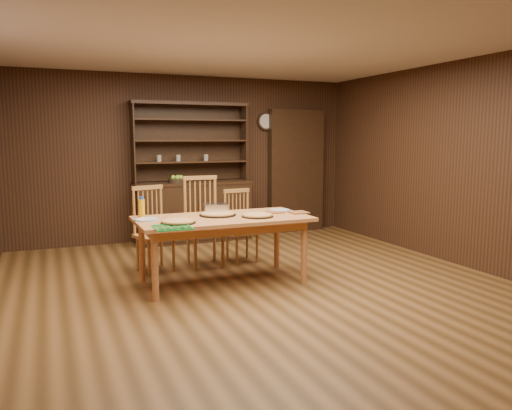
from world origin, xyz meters
name	(u,v)px	position (x,y,z in m)	size (l,w,h in m)	color
floor	(262,288)	(0.00, 0.00, 0.00)	(6.00, 6.00, 0.00)	brown
room_shell	(262,142)	(0.00, 0.00, 1.58)	(6.00, 6.00, 6.00)	silver
china_hutch	(193,203)	(0.00, 2.75, 0.60)	(1.84, 0.52, 2.17)	#321C10
doorway	(296,171)	(1.90, 2.90, 1.05)	(1.00, 0.18, 2.10)	#321C10
wall_clock	(266,121)	(1.35, 2.96, 1.90)	(0.30, 0.05, 0.30)	#321C10
dining_table	(223,224)	(-0.32, 0.38, 0.67)	(1.91, 0.95, 0.75)	#C98646
chair_left	(152,226)	(-0.95, 1.22, 0.55)	(0.52, 0.51, 1.04)	#B67C3E
chair_center	(203,218)	(-0.29, 1.24, 0.61)	(0.47, 0.45, 1.14)	#B67C3E
chair_right	(240,223)	(0.22, 1.26, 0.50)	(0.43, 0.41, 0.95)	#B67C3E
pizza_left	(178,222)	(-0.87, 0.17, 0.77)	(0.36, 0.36, 0.04)	black
pizza_right	(257,215)	(0.04, 0.24, 0.77)	(0.36, 0.36, 0.04)	black
pizza_center	(218,214)	(-0.34, 0.50, 0.77)	(0.42, 0.42, 0.04)	black
cooling_rack	(172,227)	(-0.99, -0.07, 0.76)	(0.34, 0.34, 0.02)	#0B9B33
plate_left	(147,219)	(-1.14, 0.49, 0.76)	(0.26, 0.26, 0.02)	silver
plate_right	(279,210)	(0.48, 0.57, 0.76)	(0.25, 0.25, 0.02)	silver
foil_dish	(216,208)	(-0.29, 0.70, 0.80)	(0.27, 0.19, 0.11)	white
juice_bottle	(142,208)	(-1.15, 0.73, 0.85)	(0.07, 0.07, 0.23)	#EBA00C
pot_holder_a	(298,212)	(0.60, 0.31, 0.76)	(0.20, 0.20, 0.02)	red
pot_holder_b	(275,212)	(0.36, 0.44, 0.76)	(0.18, 0.18, 0.01)	red
fruit_bowl	(177,180)	(-0.26, 2.69, 0.98)	(0.26, 0.26, 0.12)	black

